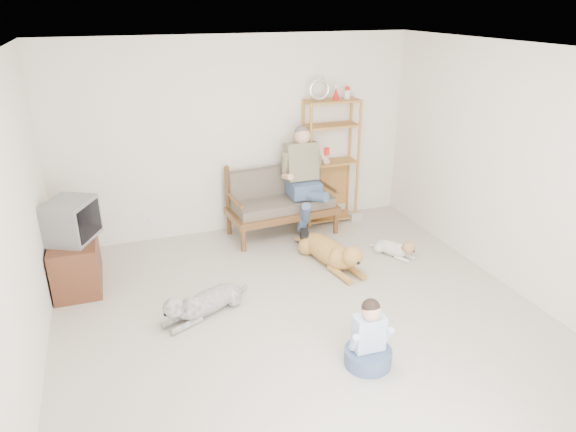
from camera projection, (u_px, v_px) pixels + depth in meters
name	position (u px, v px, depth m)	size (l,w,h in m)	color
floor	(311.00, 331.00, 5.20)	(5.50, 5.50, 0.00)	beige
ceiling	(317.00, 52.00, 4.15)	(5.50, 5.50, 0.00)	silver
wall_back	(238.00, 137.00, 7.06)	(5.00, 5.00, 0.00)	white
wall_front	(548.00, 423.00, 2.29)	(5.00, 5.00, 0.00)	white
wall_left	(10.00, 248.00, 3.90)	(5.50, 5.50, 0.00)	white
wall_right	(531.00, 178.00, 5.45)	(5.50, 5.50, 0.00)	white
loveseat	(281.00, 200.00, 7.24)	(1.55, 0.82, 0.95)	brown
man	(305.00, 189.00, 7.04)	(0.58, 0.83, 1.34)	#4C5F8C
etagere	(330.00, 161.00, 7.45)	(0.81, 0.35, 2.12)	#A57B34
book_stack	(355.00, 216.00, 7.80)	(0.19, 0.14, 0.12)	silver
tv_stand	(76.00, 262.00, 5.92)	(0.51, 0.91, 0.60)	brown
crt_tv	(71.00, 220.00, 5.70)	(0.65, 0.70, 0.46)	slate
wall_outlet	(153.00, 220.00, 7.06)	(0.12, 0.02, 0.08)	white
golden_retriever	(332.00, 252.00, 6.43)	(0.52, 1.38, 0.42)	#B88D40
shaggy_dog	(202.00, 303.00, 5.41)	(1.07, 0.63, 0.35)	silver
terrier	(396.00, 248.00, 6.67)	(0.40, 0.65, 0.27)	silver
child	(369.00, 341.00, 4.63)	(0.43, 0.43, 0.68)	#4C5F8C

